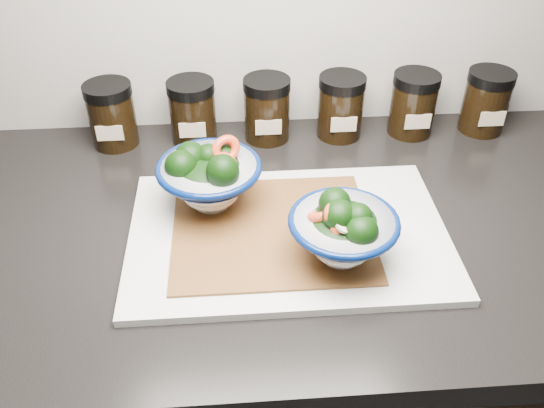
{
  "coord_description": "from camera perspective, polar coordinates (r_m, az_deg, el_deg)",
  "views": [
    {
      "loc": [
        -0.17,
        0.8,
        1.44
      ],
      "look_at": [
        -0.13,
        1.41,
        0.96
      ],
      "focal_mm": 38.0,
      "sensor_mm": 36.0,
      "label": 1
    }
  ],
  "objects": [
    {
      "name": "bamboo_mat",
      "position": [
        0.82,
        -0.0,
        -2.55
      ],
      "size": [
        0.28,
        0.24,
        0.0
      ],
      "primitive_type": "cube",
      "color": "brown",
      "rests_on": "cutting_board"
    },
    {
      "name": "spice_jar_c",
      "position": [
        1.02,
        -0.51,
        9.39
      ],
      "size": [
        0.08,
        0.08,
        0.11
      ],
      "color": "black",
      "rests_on": "countertop"
    },
    {
      "name": "bowl_right",
      "position": [
        0.75,
        7.07,
        -2.65
      ],
      "size": [
        0.14,
        0.14,
        0.11
      ],
      "rotation": [
        0.0,
        0.0,
        0.04
      ],
      "color": "white",
      "rests_on": "bamboo_mat"
    },
    {
      "name": "spice_jar_b",
      "position": [
        1.02,
        -7.88,
        9.04
      ],
      "size": [
        0.08,
        0.08,
        0.11
      ],
      "color": "black",
      "rests_on": "countertop"
    },
    {
      "name": "spice_jar_d",
      "position": [
        1.04,
        6.81,
        9.57
      ],
      "size": [
        0.08,
        0.08,
        0.11
      ],
      "color": "black",
      "rests_on": "countertop"
    },
    {
      "name": "spice_jar_f",
      "position": [
        1.11,
        20.44,
        9.52
      ],
      "size": [
        0.08,
        0.08,
        0.11
      ],
      "color": "black",
      "rests_on": "countertop"
    },
    {
      "name": "spice_jar_e",
      "position": [
        1.07,
        13.81,
        9.61
      ],
      "size": [
        0.08,
        0.08,
        0.11
      ],
      "color": "black",
      "rests_on": "countertop"
    },
    {
      "name": "cutting_board",
      "position": [
        0.82,
        1.62,
        -2.99
      ],
      "size": [
        0.45,
        0.3,
        0.01
      ],
      "primitive_type": "cube",
      "color": "silver",
      "rests_on": "countertop"
    },
    {
      "name": "cabinet",
      "position": [
        1.22,
        6.22,
        -18.7
      ],
      "size": [
        3.43,
        0.58,
        0.86
      ],
      "primitive_type": "cube",
      "color": "black",
      "rests_on": "ground"
    },
    {
      "name": "countertop",
      "position": [
        0.88,
        8.17,
        -2.33
      ],
      "size": [
        3.5,
        0.6,
        0.04
      ],
      "primitive_type": "cube",
      "color": "black",
      "rests_on": "cabinet"
    },
    {
      "name": "bowl_left",
      "position": [
        0.84,
        -6.25,
        2.75
      ],
      "size": [
        0.15,
        0.15,
        0.12
      ],
      "rotation": [
        0.0,
        0.0,
        -0.21
      ],
      "color": "white",
      "rests_on": "bamboo_mat"
    },
    {
      "name": "spice_jar_a",
      "position": [
        1.04,
        -15.6,
        8.53
      ],
      "size": [
        0.08,
        0.08,
        0.11
      ],
      "color": "black",
      "rests_on": "countertop"
    }
  ]
}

